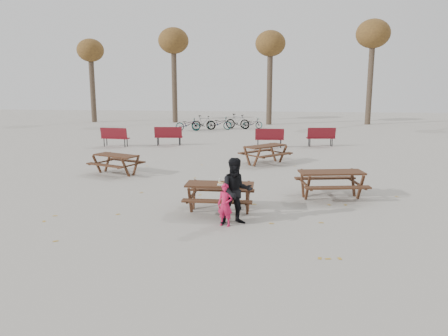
# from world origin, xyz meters

# --- Properties ---
(ground) EXTENTS (80.00, 80.00, 0.00)m
(ground) POSITION_xyz_m (0.00, 0.00, 0.00)
(ground) COLOR gray
(ground) RESTS_ON ground
(main_picnic_table) EXTENTS (1.80, 1.45, 0.78)m
(main_picnic_table) POSITION_xyz_m (0.00, 0.00, 0.59)
(main_picnic_table) COLOR #351D13
(main_picnic_table) RESTS_ON ground
(food_tray) EXTENTS (0.18, 0.11, 0.03)m
(food_tray) POSITION_xyz_m (0.05, -0.18, 0.79)
(food_tray) COLOR white
(food_tray) RESTS_ON main_picnic_table
(bread_roll) EXTENTS (0.14, 0.06, 0.05)m
(bread_roll) POSITION_xyz_m (0.05, -0.18, 0.83)
(bread_roll) COLOR tan
(bread_roll) RESTS_ON food_tray
(soda_bottle) EXTENTS (0.07, 0.07, 0.17)m
(soda_bottle) POSITION_xyz_m (0.01, -0.12, 0.85)
(soda_bottle) COLOR silver
(soda_bottle) RESTS_ON main_picnic_table
(child) EXTENTS (0.44, 0.34, 1.05)m
(child) POSITION_xyz_m (0.27, -1.15, 0.53)
(child) COLOR #C51847
(child) RESTS_ON ground
(adult) EXTENTS (0.95, 0.83, 1.65)m
(adult) POSITION_xyz_m (0.52, -0.97, 0.82)
(adult) COLOR black
(adult) RESTS_ON ground
(picnic_table_east) EXTENTS (2.13, 1.84, 0.81)m
(picnic_table_east) POSITION_xyz_m (3.14, 1.77, 0.41)
(picnic_table_east) COLOR #351D13
(picnic_table_east) RESTS_ON ground
(picnic_table_north) EXTENTS (2.12, 1.95, 0.74)m
(picnic_table_north) POSITION_xyz_m (-4.48, 4.39, 0.37)
(picnic_table_north) COLOR #351D13
(picnic_table_north) RESTS_ON ground
(picnic_table_far) EXTENTS (2.34, 2.34, 0.79)m
(picnic_table_far) POSITION_xyz_m (1.07, 7.11, 0.39)
(picnic_table_far) COLOR #351D13
(picnic_table_far) RESTS_ON ground
(park_bench_row) EXTENTS (12.57, 2.01, 1.03)m
(park_bench_row) POSITION_xyz_m (-1.56, 11.92, 0.52)
(park_bench_row) COLOR maroon
(park_bench_row) RESTS_ON ground
(bicycle_row) EXTENTS (6.17, 2.73, 1.10)m
(bicycle_row) POSITION_xyz_m (-2.53, 20.18, 0.48)
(bicycle_row) COLOR black
(bicycle_row) RESTS_ON ground
(tree_row) EXTENTS (32.17, 3.52, 8.26)m
(tree_row) POSITION_xyz_m (0.90, 25.15, 6.19)
(tree_row) COLOR #382B21
(tree_row) RESTS_ON ground
(fallen_leaves) EXTENTS (11.00, 11.00, 0.01)m
(fallen_leaves) POSITION_xyz_m (0.50, 2.50, 0.00)
(fallen_leaves) COLOR #B1852A
(fallen_leaves) RESTS_ON ground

